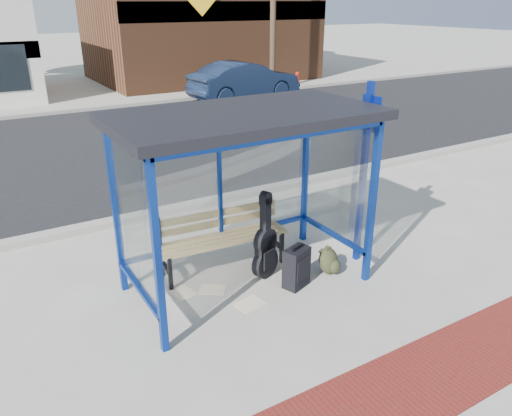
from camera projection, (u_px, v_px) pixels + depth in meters
ground at (247, 284)px, 6.95m from camera, size 120.00×120.00×0.00m
brick_paver_strip at (379, 403)px, 4.89m from camera, size 60.00×1.00×0.01m
curb_near at (169, 210)px, 9.22m from camera, size 60.00×0.25×0.12m
street_asphalt at (97, 148)px, 13.28m from camera, size 60.00×10.00×0.00m
curb_far at (58, 112)px, 17.29m from camera, size 60.00×0.25×0.12m
far_sidewalk at (49, 104)px, 18.82m from camera, size 60.00×4.00×0.01m
bus_shelter at (243, 138)px, 6.21m from camera, size 3.30×1.80×2.42m
storefront_brown at (199, 10)px, 24.14m from camera, size 10.00×7.08×6.40m
bench at (221, 235)px, 7.20m from camera, size 1.97×0.61×0.91m
guitar_bag at (265, 249)px, 6.96m from camera, size 0.46×0.27×1.22m
suitcase at (297, 268)px, 6.78m from camera, size 0.42×0.33×0.63m
backpack at (329, 262)px, 7.15m from camera, size 0.39×0.36×0.40m
sign_post at (364, 165)px, 7.06m from camera, size 0.11×0.33×2.67m
newspaper_a at (183, 293)px, 6.74m from camera, size 0.32×0.38×0.01m
newspaper_b at (250, 304)px, 6.48m from camera, size 0.41×0.35×0.01m
newspaper_c at (213, 289)px, 6.81m from camera, size 0.44×0.42×0.01m
parked_car at (244, 81)px, 19.52m from camera, size 4.57×1.93×1.47m
fire_hydrant at (297, 79)px, 22.32m from camera, size 0.32×0.21×0.70m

